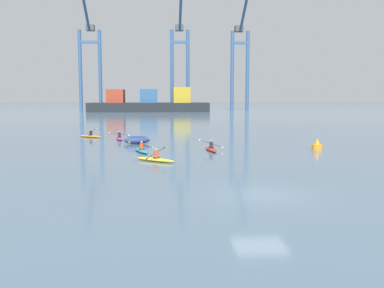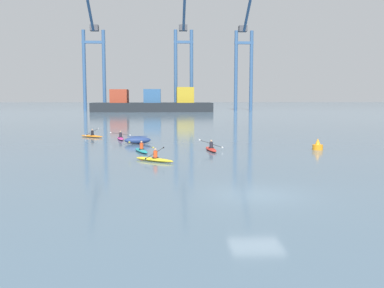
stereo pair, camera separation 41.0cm
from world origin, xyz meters
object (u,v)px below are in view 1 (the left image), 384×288
at_px(gantry_crane_west, 90,55).
at_px(container_barge, 149,104).
at_px(kayak_teal, 141,150).
at_px(kayak_yellow, 155,159).
at_px(kayak_orange, 90,136).
at_px(gantry_crane_east_mid, 240,56).
at_px(kayak_magenta, 119,138).
at_px(gantry_crane_west_mid, 180,56).
at_px(capsized_dinghy, 137,140).
at_px(channel_buoy, 317,146).
at_px(kayak_red, 211,149).

bearing_deg(gantry_crane_west, container_barge, -30.97).
relative_size(gantry_crane_west, kayak_teal, 11.59).
bearing_deg(kayak_yellow, kayak_orange, 111.43).
bearing_deg(gantry_crane_east_mid, kayak_magenta, -107.50).
height_order(gantry_crane_west_mid, kayak_orange, gantry_crane_west_mid).
bearing_deg(kayak_yellow, gantry_crane_west_mid, 86.45).
bearing_deg(gantry_crane_west, kayak_yellow, -79.14).
relative_size(gantry_crane_west_mid, kayak_yellow, 12.97).
height_order(gantry_crane_west, capsized_dinghy, gantry_crane_west).
height_order(gantry_crane_west, channel_buoy, gantry_crane_west).
distance_m(kayak_yellow, kayak_magenta, 17.04).
bearing_deg(capsized_dinghy, gantry_crane_west_mid, 85.04).
xyz_separation_m(gantry_crane_east_mid, kayak_magenta, (-32.23, -102.26, -18.39)).
distance_m(gantry_crane_west, gantry_crane_east_mid, 51.52).
bearing_deg(container_barge, gantry_crane_west, 149.03).
height_order(container_barge, kayak_red, container_barge).
height_order(capsized_dinghy, channel_buoy, channel_buoy).
distance_m(gantry_crane_west_mid, kayak_magenta, 105.89).
height_order(kayak_yellow, kayak_magenta, kayak_yellow).
bearing_deg(channel_buoy, gantry_crane_west, 107.96).
distance_m(kayak_red, kayak_magenta, 13.78).
xyz_separation_m(gantry_crane_west_mid, kayak_magenta, (-11.53, -103.64, -18.41)).
relative_size(container_barge, kayak_yellow, 12.50).
xyz_separation_m(container_barge, channel_buoy, (17.00, -103.17, -2.23)).
xyz_separation_m(capsized_dinghy, kayak_yellow, (1.93, -12.04, -0.18)).
relative_size(gantry_crane_west_mid, kayak_orange, 12.80).
bearing_deg(channel_buoy, gantry_crane_east_mid, 82.90).
height_order(channel_buoy, kayak_yellow, channel_buoy).
distance_m(container_barge, gantry_crane_west_mid, 22.01).
bearing_deg(channel_buoy, gantry_crane_west_mid, 93.34).
distance_m(kayak_yellow, kayak_teal, 5.51).
height_order(gantry_crane_west, kayak_orange, gantry_crane_west).
height_order(kayak_teal, kayak_magenta, same).
xyz_separation_m(gantry_crane_west_mid, kayak_yellow, (-7.46, -120.19, -18.41)).
xyz_separation_m(container_barge, gantry_crane_west, (-20.40, 12.25, 16.30)).
distance_m(container_barge, capsized_dinghy, 97.15).
height_order(container_barge, capsized_dinghy, container_barge).
relative_size(container_barge, kayak_teal, 11.08).
relative_size(capsized_dinghy, kayak_orange, 0.89).
distance_m(kayak_red, kayak_teal, 5.97).
xyz_separation_m(channel_buoy, kayak_red, (-9.40, -0.06, -0.19)).
distance_m(container_barge, kayak_teal, 103.84).
bearing_deg(kayak_magenta, capsized_dinghy, -64.61).
relative_size(gantry_crane_west, gantry_crane_west_mid, 1.01).
distance_m(capsized_dinghy, kayak_teal, 6.72).
xyz_separation_m(channel_buoy, kayak_teal, (-15.33, -0.63, -0.19)).
height_order(gantry_crane_east_mid, kayak_magenta, gantry_crane_east_mid).
distance_m(gantry_crane_west, gantry_crane_west_mid, 30.77).
xyz_separation_m(container_barge, capsized_dinghy, (0.96, -97.12, -2.24)).
height_order(kayak_orange, kayak_magenta, kayak_orange).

